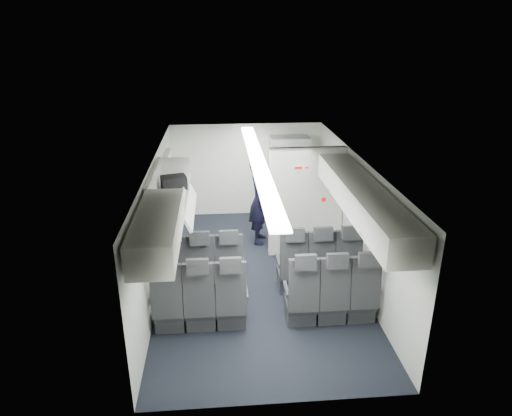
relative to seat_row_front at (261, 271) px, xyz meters
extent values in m
cube|color=black|center=(0.00, 0.53, -0.41)|extent=(3.40, 6.00, 0.01)
cube|color=white|center=(0.00, 0.53, 1.75)|extent=(3.40, 6.00, 0.01)
cube|color=silver|center=(0.00, 3.53, 0.67)|extent=(3.40, 0.01, 2.15)
cube|color=silver|center=(0.00, -2.47, 0.67)|extent=(3.40, 0.01, 2.15)
cube|color=silver|center=(-1.70, 0.53, 0.67)|extent=(0.01, 6.00, 2.15)
cube|color=silver|center=(1.70, 0.53, 0.67)|extent=(0.01, 6.00, 2.15)
cube|color=white|center=(0.00, 0.53, 1.71)|extent=(0.25, 5.52, 0.03)
cube|color=#26272A|center=(-1.42, 0.08, -0.13)|extent=(0.44, 0.46, 0.12)
cube|color=#2D2D33|center=(-1.42, 0.08, -0.29)|extent=(0.42, 0.42, 0.22)
cube|color=#26272A|center=(-1.42, -0.14, 0.32)|extent=(0.44, 0.20, 0.80)
cube|color=#26272A|center=(-1.42, -0.19, 0.72)|extent=(0.30, 0.12, 0.23)
cube|color=#2D2D33|center=(-1.64, 0.05, 0.15)|extent=(0.05, 0.40, 0.06)
cube|color=#2D2D33|center=(-1.20, 0.05, 0.15)|extent=(0.05, 0.40, 0.06)
cube|color=#26272A|center=(-0.97, 0.08, -0.13)|extent=(0.44, 0.46, 0.12)
cube|color=#2D2D33|center=(-0.97, 0.08, -0.29)|extent=(0.42, 0.42, 0.22)
cube|color=#26272A|center=(-0.97, -0.14, 0.32)|extent=(0.44, 0.20, 0.80)
cube|color=#26272A|center=(-0.97, -0.19, 0.72)|extent=(0.30, 0.12, 0.23)
cube|color=#2D2D33|center=(-1.19, 0.05, 0.15)|extent=(0.05, 0.40, 0.06)
cube|color=#2D2D33|center=(-0.75, 0.05, 0.15)|extent=(0.05, 0.40, 0.06)
cube|color=#26272A|center=(-0.52, 0.08, -0.13)|extent=(0.44, 0.46, 0.12)
cube|color=#2D2D33|center=(-0.52, 0.08, -0.29)|extent=(0.42, 0.42, 0.22)
cube|color=#26272A|center=(-0.52, -0.14, 0.32)|extent=(0.44, 0.20, 0.80)
cube|color=#26272A|center=(-0.52, -0.19, 0.72)|extent=(0.30, 0.12, 0.23)
cube|color=#2D2D33|center=(-0.74, 0.05, 0.15)|extent=(0.05, 0.40, 0.06)
cube|color=#2D2D33|center=(-0.30, 0.05, 0.15)|extent=(0.05, 0.40, 0.06)
cube|color=#26272A|center=(0.52, 0.08, -0.13)|extent=(0.44, 0.46, 0.12)
cube|color=#2D2D33|center=(0.52, 0.08, -0.29)|extent=(0.42, 0.42, 0.22)
cube|color=#26272A|center=(0.52, -0.14, 0.32)|extent=(0.44, 0.20, 0.80)
cube|color=#26272A|center=(0.52, -0.19, 0.72)|extent=(0.30, 0.12, 0.23)
cube|color=#2D2D33|center=(0.30, 0.05, 0.15)|extent=(0.05, 0.40, 0.06)
cube|color=#2D2D33|center=(0.74, 0.05, 0.15)|extent=(0.05, 0.40, 0.06)
cube|color=#26272A|center=(0.97, 0.08, -0.13)|extent=(0.44, 0.46, 0.12)
cube|color=#2D2D33|center=(0.97, 0.08, -0.29)|extent=(0.42, 0.42, 0.22)
cube|color=#26272A|center=(0.97, -0.14, 0.32)|extent=(0.44, 0.20, 0.80)
cube|color=#26272A|center=(0.97, -0.19, 0.72)|extent=(0.30, 0.12, 0.23)
cube|color=#2D2D33|center=(0.75, 0.05, 0.15)|extent=(0.05, 0.40, 0.06)
cube|color=#2D2D33|center=(1.19, 0.05, 0.15)|extent=(0.05, 0.40, 0.06)
cube|color=#26272A|center=(1.42, 0.08, -0.13)|extent=(0.44, 0.46, 0.12)
cube|color=#2D2D33|center=(1.42, 0.08, -0.29)|extent=(0.42, 0.42, 0.22)
cube|color=#26272A|center=(1.42, -0.14, 0.32)|extent=(0.44, 0.20, 0.80)
cube|color=#26272A|center=(1.42, -0.19, 0.72)|extent=(0.30, 0.12, 0.23)
cube|color=#2D2D33|center=(1.20, 0.05, 0.15)|extent=(0.05, 0.40, 0.06)
cube|color=#2D2D33|center=(1.64, 0.05, 0.15)|extent=(0.05, 0.40, 0.06)
cube|color=#26272A|center=(-1.42, -0.82, -0.13)|extent=(0.44, 0.46, 0.12)
cube|color=#2D2D33|center=(-1.42, -0.82, -0.29)|extent=(0.42, 0.42, 0.22)
cube|color=#26272A|center=(-1.42, -1.04, 0.32)|extent=(0.44, 0.20, 0.80)
cube|color=#26272A|center=(-1.42, -1.09, 0.72)|extent=(0.30, 0.12, 0.23)
cube|color=#2D2D33|center=(-1.64, -0.85, 0.15)|extent=(0.05, 0.40, 0.06)
cube|color=#2D2D33|center=(-1.20, -0.85, 0.15)|extent=(0.05, 0.40, 0.06)
cube|color=#26272A|center=(-0.97, -0.82, -0.13)|extent=(0.44, 0.46, 0.12)
cube|color=#2D2D33|center=(-0.97, -0.82, -0.29)|extent=(0.42, 0.42, 0.22)
cube|color=#26272A|center=(-0.97, -1.04, 0.32)|extent=(0.44, 0.20, 0.80)
cube|color=#26272A|center=(-0.97, -1.09, 0.72)|extent=(0.30, 0.12, 0.23)
cube|color=#2D2D33|center=(-1.19, -0.85, 0.15)|extent=(0.05, 0.40, 0.06)
cube|color=#2D2D33|center=(-0.75, -0.85, 0.15)|extent=(0.05, 0.40, 0.06)
cube|color=#26272A|center=(-0.52, -0.82, -0.13)|extent=(0.44, 0.46, 0.12)
cube|color=#2D2D33|center=(-0.52, -0.82, -0.29)|extent=(0.42, 0.42, 0.22)
cube|color=#26272A|center=(-0.52, -1.04, 0.32)|extent=(0.44, 0.20, 0.80)
cube|color=#26272A|center=(-0.52, -1.09, 0.72)|extent=(0.30, 0.12, 0.23)
cube|color=#2D2D33|center=(-0.74, -0.85, 0.15)|extent=(0.05, 0.40, 0.06)
cube|color=#2D2D33|center=(-0.30, -0.85, 0.15)|extent=(0.05, 0.40, 0.06)
cube|color=#26272A|center=(0.52, -0.82, -0.13)|extent=(0.44, 0.46, 0.12)
cube|color=#2D2D33|center=(0.52, -0.82, -0.29)|extent=(0.42, 0.42, 0.22)
cube|color=#26272A|center=(0.52, -1.04, 0.32)|extent=(0.44, 0.20, 0.80)
cube|color=#26272A|center=(0.52, -1.09, 0.72)|extent=(0.30, 0.12, 0.23)
cube|color=#2D2D33|center=(0.30, -0.85, 0.15)|extent=(0.05, 0.40, 0.06)
cube|color=#2D2D33|center=(0.74, -0.85, 0.15)|extent=(0.05, 0.40, 0.06)
cube|color=#26272A|center=(0.97, -0.82, -0.13)|extent=(0.44, 0.46, 0.12)
cube|color=#2D2D33|center=(0.97, -0.82, -0.29)|extent=(0.42, 0.42, 0.22)
cube|color=#26272A|center=(0.97, -1.04, 0.32)|extent=(0.44, 0.20, 0.80)
cube|color=#26272A|center=(0.97, -1.09, 0.72)|extent=(0.30, 0.12, 0.23)
cube|color=#2D2D33|center=(0.75, -0.85, 0.15)|extent=(0.05, 0.40, 0.06)
cube|color=#2D2D33|center=(1.19, -0.85, 0.15)|extent=(0.05, 0.40, 0.06)
cube|color=#26272A|center=(1.42, -0.82, -0.13)|extent=(0.44, 0.46, 0.12)
cube|color=#2D2D33|center=(1.42, -0.82, -0.29)|extent=(0.42, 0.42, 0.22)
cube|color=#26272A|center=(1.42, -1.04, 0.32)|extent=(0.44, 0.20, 0.80)
cube|color=#26272A|center=(1.42, -1.09, 0.72)|extent=(0.30, 0.12, 0.23)
cube|color=#2D2D33|center=(1.20, -0.85, 0.15)|extent=(0.05, 0.40, 0.06)
cube|color=#2D2D33|center=(1.64, -0.85, 0.15)|extent=(0.05, 0.40, 0.06)
cube|color=silver|center=(-1.40, -1.47, 1.46)|extent=(0.52, 1.80, 0.40)
cylinder|color=slate|center=(-1.15, -1.47, 1.30)|extent=(0.04, 0.10, 0.04)
cube|color=#9E9E93|center=(-1.40, 0.28, 1.26)|extent=(0.52, 1.70, 0.04)
cube|color=silver|center=(-1.66, 0.28, 1.46)|extent=(0.06, 1.70, 0.44)
cube|color=silver|center=(-1.40, -0.55, 1.46)|extent=(0.52, 0.04, 0.40)
cube|color=silver|center=(-1.40, 1.11, 1.46)|extent=(0.52, 0.04, 0.40)
cube|color=silver|center=(-1.15, 0.28, 1.15)|extent=(0.21, 1.61, 0.38)
cube|color=silver|center=(1.40, -1.47, 1.46)|extent=(0.52, 1.80, 0.40)
cylinder|color=slate|center=(1.15, -1.47, 1.30)|extent=(0.04, 0.10, 0.04)
cube|color=silver|center=(1.40, 0.28, 1.46)|extent=(0.52, 1.70, 0.40)
cylinder|color=slate|center=(1.15, 0.28, 1.30)|extent=(0.04, 0.10, 0.04)
cube|color=silver|center=(0.98, 1.33, 0.67)|extent=(1.40, 0.12, 2.13)
cube|color=white|center=(0.85, 1.26, 1.38)|extent=(0.24, 0.01, 0.10)
cube|color=red|center=(0.80, 1.25, 1.38)|extent=(0.13, 0.01, 0.04)
cube|color=red|center=(0.95, 1.25, 1.38)|extent=(0.05, 0.01, 0.03)
cylinder|color=white|center=(1.30, 1.26, 0.75)|extent=(0.11, 0.01, 0.11)
cylinder|color=red|center=(1.30, 1.26, 0.75)|extent=(0.09, 0.01, 0.09)
cube|color=#939399|center=(0.95, 3.25, 0.55)|extent=(0.85, 0.50, 1.90)
cube|color=#3F3F42|center=(0.95, 2.99, 0.10)|extent=(0.80, 0.01, 0.02)
cube|color=#3F3F42|center=(0.95, 2.99, 0.60)|extent=(0.80, 0.01, 0.02)
cube|color=#3F3F42|center=(0.95, 2.99, 1.10)|extent=(0.80, 0.01, 0.02)
cube|color=silver|center=(-1.64, 2.08, 0.55)|extent=(0.10, 0.92, 1.86)
cylinder|color=black|center=(-1.58, 2.08, 1.05)|extent=(0.03, 0.22, 0.22)
cube|color=gold|center=(-1.58, 2.38, 0.60)|extent=(0.02, 0.10, 0.75)
cylinder|color=white|center=(-1.67, 1.33, 0.90)|extent=(0.01, 0.11, 0.11)
cylinder|color=red|center=(-1.66, 1.33, 0.90)|extent=(0.01, 0.09, 0.09)
imported|color=black|center=(0.16, 1.97, 0.49)|extent=(0.52, 0.71, 1.79)
cube|color=black|center=(-1.38, 0.58, 1.37)|extent=(0.46, 0.37, 0.24)
cube|color=white|center=(0.35, 1.92, 0.63)|extent=(0.19, 0.12, 0.15)
camera|label=1|loc=(-0.64, -6.59, 3.74)|focal=32.00mm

